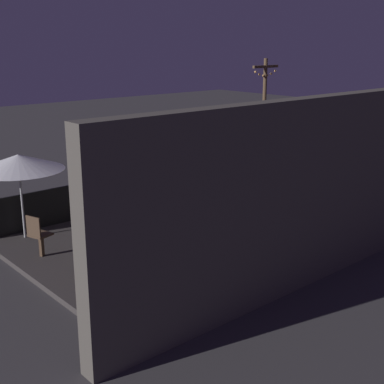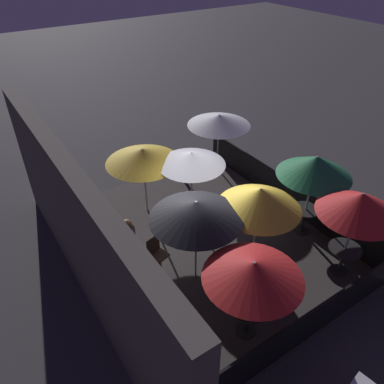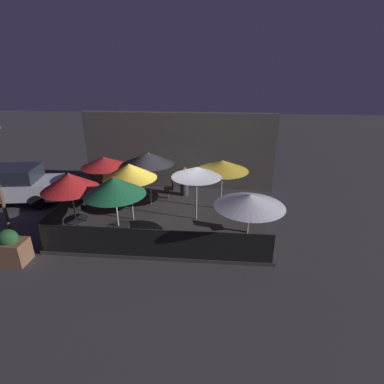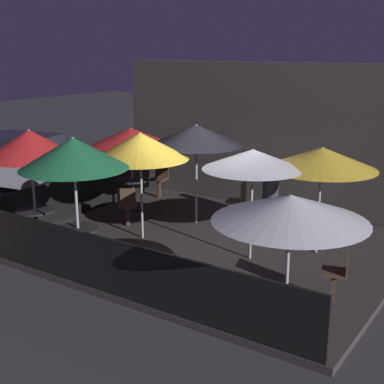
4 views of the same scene
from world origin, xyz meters
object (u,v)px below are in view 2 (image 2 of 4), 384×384
object	(u,v)px
patio_umbrella_0	(315,166)
patio_chair_2	(262,271)
dining_table_1	(344,253)
dining_table_2	(248,312)
patio_umbrella_2	(254,270)
dining_table_0	(305,214)
patio_umbrella_7	(192,158)
patio_umbrella_1	(360,204)
patio_chair_0	(157,253)
patio_umbrella_4	(260,198)
patio_chair_3	(199,354)
patio_umbrella_5	(196,210)
patron_0	(129,243)
patio_umbrella_3	(219,120)
patio_chair_1	(180,163)
patio_umbrella_6	(143,155)

from	to	relation	value
patio_umbrella_0	patio_chair_2	distance (m)	2.93
dining_table_1	dining_table_2	size ratio (longest dim) A/B	0.98
patio_umbrella_2	dining_table_0	distance (m)	3.92
patio_chair_2	patio_umbrella_7	bearing A→B (deg)	-127.42
patio_umbrella_1	patio_chair_0	xyz separation A→B (m)	(2.57, 3.68, -1.58)
patio_umbrella_4	patio_chair_3	xyz separation A→B (m)	(-1.65, 2.78, -1.43)
patio_umbrella_0	patio_umbrella_4	bearing A→B (deg)	92.93
patio_umbrella_2	patio_umbrella_5	bearing A→B (deg)	0.51
patio_chair_3	patron_0	bearing A→B (deg)	79.36
patio_umbrella_0	patio_chair_2	xyz separation A→B (m)	(-0.83, 2.29, -1.63)
patio_umbrella_3	dining_table_2	world-z (taller)	patio_umbrella_3
patio_umbrella_1	dining_table_0	size ratio (longest dim) A/B	3.03
patio_umbrella_5	patio_chair_0	bearing A→B (deg)	41.75
patio_umbrella_0	patio_umbrella_3	distance (m)	4.04
patio_umbrella_1	dining_table_2	bearing A→B (deg)	90.40
patio_umbrella_4	patio_chair_3	bearing A→B (deg)	120.73
patio_chair_0	patio_chair_1	xyz separation A→B (m)	(3.30, -2.72, 0.02)
patio_umbrella_2	patio_umbrella_7	xyz separation A→B (m)	(3.90, -1.21, 0.09)
patio_umbrella_4	patio_chair_3	size ratio (longest dim) A/B	2.33
patio_umbrella_7	patio_chair_0	bearing A→B (deg)	124.87
patio_umbrella_2	patio_umbrella_6	xyz separation A→B (m)	(4.83, -0.23, 0.05)
patio_umbrella_0	patio_chair_3	size ratio (longest dim) A/B	2.51
patio_chair_2	patio_umbrella_6	bearing A→B (deg)	-113.16
dining_table_2	patio_umbrella_0	bearing A→B (deg)	-64.84
patio_umbrella_4	patio_chair_0	distance (m)	2.80
patio_umbrella_2	patio_umbrella_7	size ratio (longest dim) A/B	0.96
patio_umbrella_3	patio_umbrella_1	bearing A→B (deg)	175.84
patio_umbrella_6	patron_0	xyz separation A→B (m)	(-1.65, 1.35, -1.27)
patron_0	dining_table_0	bearing A→B (deg)	-72.61
patio_umbrella_1	dining_table_2	world-z (taller)	patio_umbrella_1
patio_umbrella_3	patio_chair_3	size ratio (longest dim) A/B	2.19
patio_umbrella_5	patio_chair_3	world-z (taller)	patio_umbrella_5
patio_umbrella_3	patron_0	bearing A→B (deg)	118.22
patio_umbrella_6	patio_chair_0	xyz separation A→B (m)	(-2.24, 0.89, -1.37)
dining_table_0	patio_chair_1	distance (m)	4.50
patio_umbrella_7	patron_0	distance (m)	2.77
dining_table_2	patron_0	distance (m)	3.37
patio_umbrella_1	patio_umbrella_3	xyz separation A→B (m)	(5.59, -0.41, -0.25)
patio_umbrella_7	patio_chair_2	bearing A→B (deg)	177.50
dining_table_0	dining_table_1	bearing A→B (deg)	167.14
patio_umbrella_4	patio_chair_2	distance (m)	1.68
patio_chair_1	patio_chair_3	size ratio (longest dim) A/B	1.00
patio_umbrella_4	dining_table_0	world-z (taller)	patio_umbrella_4
patio_umbrella_1	patio_umbrella_4	size ratio (longest dim) A/B	1.06
patio_umbrella_4	patio_chair_3	world-z (taller)	patio_umbrella_4
patio_chair_3	patron_0	world-z (taller)	patron_0
patio_umbrella_0	patio_umbrella_7	xyz separation A→B (m)	(2.32, 2.16, -0.21)
dining_table_0	patio_umbrella_6	bearing A→B (deg)	44.08
patio_umbrella_2	patio_chair_0	size ratio (longest dim) A/B	2.19
patio_umbrella_1	dining_table_2	size ratio (longest dim) A/B	3.02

